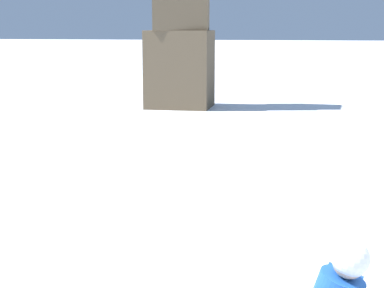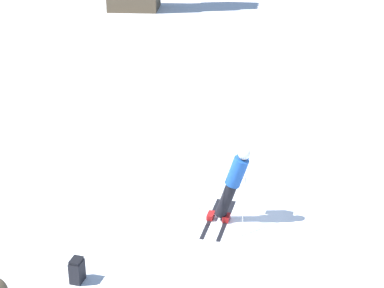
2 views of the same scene
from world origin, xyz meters
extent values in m
plane|color=white|center=(0.00, 0.00, 0.00)|extent=(300.00, 300.00, 0.00)
cube|color=black|center=(-0.61, 0.03, 0.01)|extent=(0.42, 1.78, 0.01)
cube|color=black|center=(-0.26, -0.03, 0.01)|extent=(0.42, 1.78, 0.01)
cube|color=#B21919|center=(-0.61, 0.03, 0.07)|extent=(0.19, 0.30, 0.12)
cube|color=#B21919|center=(-0.26, -0.03, 0.07)|extent=(0.19, 0.30, 0.12)
cylinder|color=black|center=(-0.27, -0.03, 0.53)|extent=(0.54, 0.35, 0.88)
cylinder|color=#194799|center=(-0.05, -0.07, 1.25)|extent=(0.57, 0.43, 0.73)
sphere|color=tan|center=(0.08, -0.10, 1.67)|extent=(0.34, 0.29, 0.30)
sphere|color=silver|center=(0.09, -0.10, 1.70)|extent=(0.39, 0.33, 0.34)
cube|color=#194293|center=(0.01, 0.18, 1.28)|extent=(0.42, 0.25, 0.50)
cylinder|color=#B7B7BC|center=(-0.71, -0.25, 0.64)|extent=(0.90, 0.38, 1.29)
cylinder|color=#B7B7BC|center=(0.11, -0.41, 0.57)|extent=(0.08, 0.52, 1.16)
cube|color=black|center=(-3.06, -2.47, 0.22)|extent=(0.28, 0.34, 0.44)
cube|color=black|center=(-3.06, -2.47, 0.47)|extent=(0.25, 0.31, 0.06)
camera|label=1|loc=(-0.23, -4.56, 3.33)|focal=60.00mm
camera|label=2|loc=(-0.19, -12.45, 7.47)|focal=60.00mm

